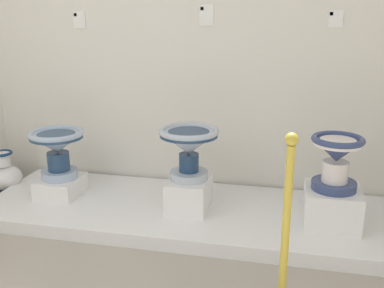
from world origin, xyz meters
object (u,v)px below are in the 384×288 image
at_px(plinth_block_broad_patterned, 332,206).
at_px(stanchion_post_near_right, 284,262).
at_px(antique_toilet_central_ornate, 189,144).
at_px(antique_toilet_broad_patterned, 336,156).
at_px(decorative_vase_spare, 5,176).
at_px(plinth_block_central_ornate, 189,193).
at_px(info_placard_first, 79,20).
at_px(info_placard_third, 336,19).
at_px(antique_toilet_pale_glazed, 57,146).
at_px(plinth_block_pale_glazed, 61,186).
at_px(info_placard_second, 206,15).

bearing_deg(plinth_block_broad_patterned, stanchion_post_near_right, -109.35).
xyz_separation_m(antique_toilet_central_ornate, antique_toilet_broad_patterned, (0.99, -0.04, -0.01)).
relative_size(antique_toilet_broad_patterned, decorative_vase_spare, 1.00).
height_order(plinth_block_broad_patterned, antique_toilet_broad_patterned, antique_toilet_broad_patterned).
height_order(plinth_block_central_ornate, plinth_block_broad_patterned, plinth_block_broad_patterned).
relative_size(antique_toilet_central_ornate, stanchion_post_near_right, 0.45).
height_order(plinth_block_broad_patterned, info_placard_first, info_placard_first).
bearing_deg(info_placard_third, plinth_block_central_ornate, -150.58).
xyz_separation_m(antique_toilet_pale_glazed, stanchion_post_near_right, (1.72, -0.92, -0.23)).
height_order(antique_toilet_central_ornate, plinth_block_broad_patterned, antique_toilet_central_ornate).
bearing_deg(plinth_block_pale_glazed, antique_toilet_broad_patterned, -1.90).
distance_m(antique_toilet_central_ornate, plinth_block_broad_patterned, 1.05).
bearing_deg(info_placard_second, decorative_vase_spare, -167.73).
relative_size(info_placard_first, info_placard_third, 1.11).
relative_size(plinth_block_central_ornate, plinth_block_broad_patterned, 1.02).
relative_size(antique_toilet_pale_glazed, info_placard_first, 3.07).
height_order(antique_toilet_broad_patterned, decorative_vase_spare, antique_toilet_broad_patterned).
height_order(plinth_block_broad_patterned, decorative_vase_spare, decorative_vase_spare).
height_order(info_placard_first, info_placard_second, info_placard_second).
bearing_deg(antique_toilet_central_ornate, decorative_vase_spare, 173.62).
relative_size(antique_toilet_broad_patterned, info_placard_third, 2.99).
relative_size(plinth_block_broad_patterned, stanchion_post_near_right, 0.39).
relative_size(antique_toilet_central_ornate, decorative_vase_spare, 1.17).
height_order(plinth_block_central_ornate, antique_toilet_central_ornate, antique_toilet_central_ornate).
bearing_deg(antique_toilet_central_ornate, plinth_block_central_ornate, 180.00).
relative_size(plinth_block_pale_glazed, plinth_block_broad_patterned, 0.95).
height_order(antique_toilet_pale_glazed, info_placard_second, info_placard_second).
relative_size(info_placard_second, stanchion_post_near_right, 0.17).
xyz_separation_m(plinth_block_central_ornate, info_placard_third, (0.96, 0.54, 1.21)).
bearing_deg(antique_toilet_central_ornate, antique_toilet_broad_patterned, -2.55).
relative_size(antique_toilet_central_ornate, info_placard_second, 2.67).
distance_m(plinth_block_broad_patterned, stanchion_post_near_right, 0.90).
bearing_deg(antique_toilet_central_ornate, plinth_block_pale_glazed, 178.73).
xyz_separation_m(plinth_block_pale_glazed, decorative_vase_spare, (-0.60, 0.16, -0.02)).
xyz_separation_m(antique_toilet_broad_patterned, info_placard_third, (-0.03, 0.58, 0.84)).
bearing_deg(stanchion_post_near_right, info_placard_third, 79.42).
height_order(antique_toilet_central_ornate, stanchion_post_near_right, stanchion_post_near_right).
height_order(plinth_block_pale_glazed, plinth_block_central_ornate, plinth_block_central_ornate).
distance_m(plinth_block_pale_glazed, antique_toilet_central_ornate, 1.11).
xyz_separation_m(plinth_block_pale_glazed, antique_toilet_broad_patterned, (2.01, -0.07, 0.41)).
relative_size(info_placard_second, info_placard_third, 1.31).
bearing_deg(info_placard_third, decorative_vase_spare, -172.12).
height_order(plinth_block_central_ornate, stanchion_post_near_right, stanchion_post_near_right).
bearing_deg(plinth_block_broad_patterned, info_placard_first, 163.85).
xyz_separation_m(antique_toilet_broad_patterned, info_placard_second, (-0.97, 0.58, 0.87)).
xyz_separation_m(antique_toilet_pale_glazed, plinth_block_broad_patterned, (2.01, -0.07, -0.28)).
xyz_separation_m(antique_toilet_central_ornate, decorative_vase_spare, (-1.63, 0.18, -0.43)).
bearing_deg(antique_toilet_pale_glazed, antique_toilet_central_ornate, -1.27).
xyz_separation_m(info_placard_second, stanchion_post_near_right, (0.67, -1.43, -1.18)).
height_order(plinth_block_pale_glazed, info_placard_third, info_placard_third).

